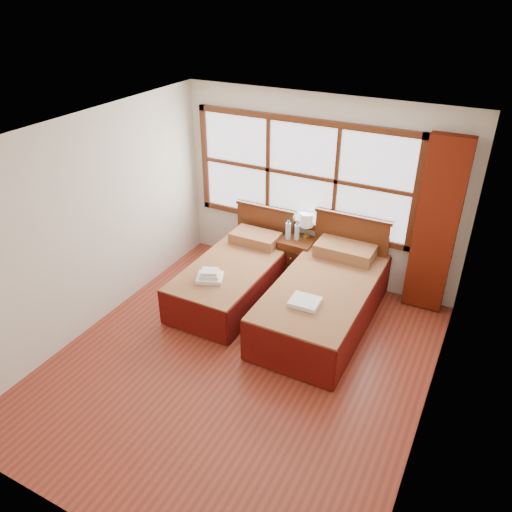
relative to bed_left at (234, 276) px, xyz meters
The scene contains 15 objects.
floor 1.45m from the bed_left, 57.81° to the right, with size 4.50×4.50×0.00m, color maroon.
ceiling 2.70m from the bed_left, 57.81° to the right, with size 4.50×4.50×0.00m, color white.
wall_back 1.64m from the bed_left, 54.39° to the left, with size 4.00×4.00×0.00m, color silver.
wall_left 2.00m from the bed_left, 136.14° to the right, with size 4.50×4.50×0.00m, color silver.
wall_right 3.17m from the bed_left, 23.50° to the right, with size 4.50×4.50×0.00m, color silver.
window 1.65m from the bed_left, 63.58° to the left, with size 3.16×0.06×1.56m.
curtain 2.67m from the bed_left, 21.19° to the left, with size 0.50×0.16×2.30m, color #66190A.
bed_left is the anchor object (origin of this frame).
bed_right 1.30m from the bed_left, ahead, with size 1.13×2.19×1.10m.
nightstand 0.99m from the bed_left, 53.91° to the left, with size 0.47×0.46×0.62m.
towels_left 0.59m from the bed_left, 95.66° to the right, with size 0.41×0.38×0.14m.
towels_right 1.41m from the bed_left, 23.94° to the right, with size 0.35×0.31×0.05m.
lamp 1.27m from the bed_left, 54.69° to the left, with size 0.19×0.19×0.37m.
bottle_near 1.00m from the bed_left, 59.87° to the left, with size 0.07×0.07×0.28m.
bottle_far 1.08m from the bed_left, 54.95° to the left, with size 0.07×0.07×0.26m.
Camera 1 is at (2.17, -3.79, 3.88)m, focal length 35.00 mm.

